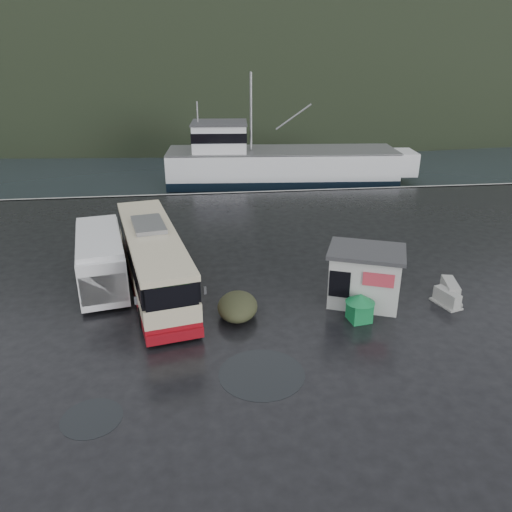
{
  "coord_description": "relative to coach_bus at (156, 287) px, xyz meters",
  "views": [
    {
      "loc": [
        -1.5,
        -20.95,
        11.48
      ],
      "look_at": [
        1.24,
        2.06,
        1.7
      ],
      "focal_mm": 35.0,
      "sensor_mm": 36.0,
      "label": 1
    }
  ],
  "objects": [
    {
      "name": "harbor_water",
      "position": [
        3.9,
        107.45,
        0.0
      ],
      "size": [
        300.0,
        180.0,
        0.02
      ],
      "primitive_type": "cube",
      "color": "black",
      "rests_on": "ground"
    },
    {
      "name": "white_van",
      "position": [
        -2.7,
        0.68,
        0.0
      ],
      "size": [
        3.56,
        7.04,
        2.81
      ],
      "primitive_type": null,
      "rotation": [
        0.0,
        0.0,
        0.19
      ],
      "color": "silver",
      "rests_on": "ground"
    },
    {
      "name": "coach_bus",
      "position": [
        0.0,
        0.0,
        0.0
      ],
      "size": [
        5.21,
        11.84,
        3.25
      ],
      "primitive_type": null,
      "rotation": [
        0.0,
        0.0,
        0.21
      ],
      "color": "beige",
      "rests_on": "ground"
    },
    {
      "name": "puddles",
      "position": [
        2.81,
        -8.44,
        0.01
      ],
      "size": [
        8.64,
        4.43,
        0.01
      ],
      "color": "black",
      "rests_on": "ground"
    },
    {
      "name": "headland",
      "position": [
        13.9,
        247.45,
        0.0
      ],
      "size": [
        780.0,
        540.0,
        570.0
      ],
      "primitive_type": "ellipsoid",
      "color": "black",
      "rests_on": "ground"
    },
    {
      "name": "jersey_barrier_c",
      "position": [
        14.45,
        -2.89,
        0.0
      ],
      "size": [
        1.24,
        1.91,
        0.88
      ],
      "primitive_type": null,
      "rotation": [
        0.0,
        0.0,
        -0.22
      ],
      "color": "#999993",
      "rests_on": "ground"
    },
    {
      "name": "ground",
      "position": [
        3.9,
        -2.55,
        0.0
      ],
      "size": [
        160.0,
        160.0,
        0.0
      ],
      "primitive_type": "plane",
      "color": "black",
      "rests_on": "ground"
    },
    {
      "name": "quay_edge",
      "position": [
        3.9,
        17.45,
        0.0
      ],
      "size": [
        160.0,
        0.6,
        1.5
      ],
      "primitive_type": "cube",
      "color": "#999993",
      "rests_on": "ground"
    },
    {
      "name": "jersey_barrier_b",
      "position": [
        13.98,
        -3.55,
        0.0
      ],
      "size": [
        1.14,
        1.64,
        0.75
      ],
      "primitive_type": null,
      "rotation": [
        0.0,
        0.0,
        0.29
      ],
      "color": "#999993",
      "rests_on": "ground"
    },
    {
      "name": "waste_bin_left",
      "position": [
        9.36,
        -4.48,
        0.0
      ],
      "size": [
        1.1,
        1.1,
        1.33
      ],
      "primitive_type": null,
      "rotation": [
        0.0,
        0.0,
        0.16
      ],
      "color": "#15783D",
      "rests_on": "ground"
    },
    {
      "name": "waste_bin_right",
      "position": [
        10.67,
        -2.33,
        0.0
      ],
      "size": [
        1.14,
        1.14,
        1.44
      ],
      "primitive_type": null,
      "rotation": [
        0.0,
        0.0,
        0.1
      ],
      "color": "#15783D",
      "rests_on": "ground"
    },
    {
      "name": "ticket_kiosk",
      "position": [
        10.09,
        -2.79,
        0.0
      ],
      "size": [
        4.25,
        3.77,
        2.75
      ],
      "primitive_type": null,
      "rotation": [
        0.0,
        0.0,
        -0.38
      ],
      "color": "beige",
      "rests_on": "ground"
    },
    {
      "name": "dome_tent",
      "position": [
        3.94,
        -3.45,
        0.0
      ],
      "size": [
        2.15,
        2.78,
        1.01
      ],
      "primitive_type": null,
      "rotation": [
        0.0,
        0.0,
        -0.13
      ],
      "color": "#343620",
      "rests_on": "ground"
    },
    {
      "name": "jersey_barrier_a",
      "position": [
        10.17,
        -2.95,
        0.0
      ],
      "size": [
        0.84,
        1.48,
        0.71
      ],
      "primitive_type": null,
      "rotation": [
        0.0,
        0.0,
        0.1
      ],
      "color": "#999993",
      "rests_on": "ground"
    },
    {
      "name": "fishing_trawler",
      "position": [
        10.87,
        25.54,
        0.0
      ],
      "size": [
        27.14,
        7.9,
        10.71
      ],
      "primitive_type": null,
      "rotation": [
        0.0,
        0.0,
        -0.08
      ],
      "color": "silver",
      "rests_on": "ground"
    }
  ]
}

